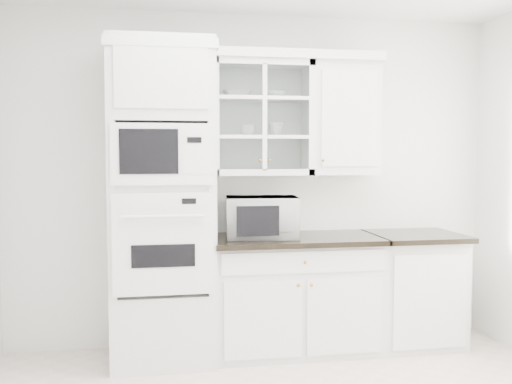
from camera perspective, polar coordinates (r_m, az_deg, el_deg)
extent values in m
cube|color=white|center=(4.71, -0.20, 1.18)|extent=(4.00, 0.02, 2.70)
cube|color=silver|center=(4.34, -9.32, -1.08)|extent=(0.76, 0.65, 2.40)
cube|color=white|center=(4.04, -9.26, -5.17)|extent=(0.70, 0.03, 0.72)
cube|color=black|center=(4.04, -9.24, -6.33)|extent=(0.44, 0.01, 0.16)
cube|color=white|center=(3.99, -9.36, 3.73)|extent=(0.70, 0.03, 0.43)
cube|color=black|center=(3.97, -10.66, 4.00)|extent=(0.40, 0.01, 0.31)
cube|color=silver|center=(4.62, 3.89, -10.32)|extent=(1.30, 0.60, 0.88)
cube|color=black|center=(4.49, 4.02, -4.73)|extent=(1.32, 0.67, 0.04)
cube|color=silver|center=(4.94, 15.39, -9.50)|extent=(0.70, 0.60, 0.88)
cube|color=black|center=(4.83, 15.67, -4.27)|extent=(0.72, 0.67, 0.04)
cube|color=silver|center=(4.57, 0.49, 7.37)|extent=(0.80, 0.33, 0.90)
cube|color=silver|center=(4.56, 0.49, 5.49)|extent=(0.74, 0.29, 0.02)
cube|color=silver|center=(4.58, 0.49, 9.25)|extent=(0.74, 0.29, 0.02)
cube|color=silver|center=(4.73, 8.63, 7.21)|extent=(0.55, 0.33, 0.90)
cube|color=white|center=(4.58, -0.78, 13.48)|extent=(2.14, 0.38, 0.07)
imported|color=white|center=(4.43, 0.57, -2.51)|extent=(0.59, 0.51, 0.32)
imported|color=white|center=(4.55, -1.93, 9.76)|extent=(0.23, 0.23, 0.06)
imported|color=white|center=(4.61, 1.85, 9.67)|extent=(0.20, 0.20, 0.05)
imported|color=white|center=(4.56, -0.79, 6.17)|extent=(0.13, 0.13, 0.09)
imported|color=white|center=(4.59, 1.99, 6.27)|extent=(0.14, 0.14, 0.11)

